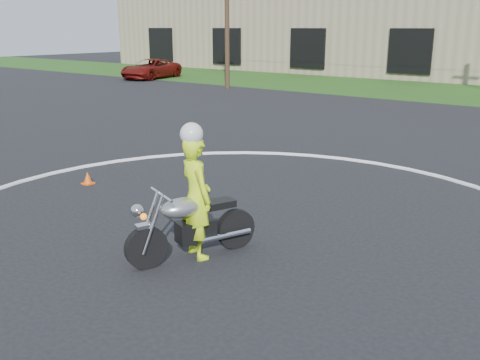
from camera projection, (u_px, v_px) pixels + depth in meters
The scene contains 6 objects.
ground at pixel (110, 287), 7.62m from camera, with size 120.00×120.00×0.00m, color black.
course_markings at pixel (380, 232), 9.63m from camera, with size 19.05×19.05×0.12m.
primary_motorcycle at pixel (190, 225), 8.42m from camera, with size 1.12×2.13×1.18m.
rider_primary_grp at pixel (196, 193), 8.39m from camera, with size 0.85×0.71×2.19m.
pickup_grp at pixel (151, 69), 38.30m from camera, with size 3.10×5.29×1.38m.
warehouse at pixel (336, 20), 47.43m from camera, with size 41.00×17.00×8.30m.
Camera 1 is at (5.71, -4.30, 3.57)m, focal length 40.00 mm.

